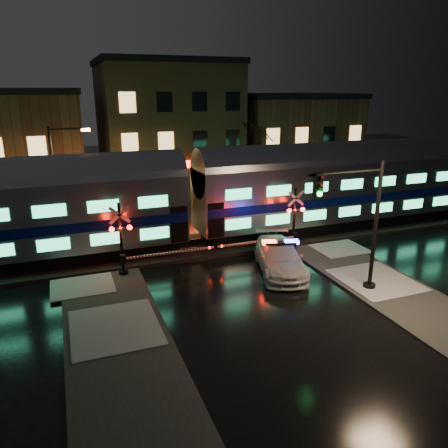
{
  "coord_description": "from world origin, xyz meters",
  "views": [
    {
      "loc": [
        -7.89,
        -19.29,
        9.42
      ],
      "look_at": [
        0.33,
        2.5,
        2.2
      ],
      "focal_mm": 35.0,
      "sensor_mm": 36.0,
      "label": 1
    }
  ],
  "objects_px": {
    "crossing_signal_left": "(129,246)",
    "traffic_light": "(359,226)",
    "streetlight": "(58,178)",
    "police_car": "(280,257)",
    "crossing_signal_right": "(289,227)"
  },
  "relations": [
    {
      "from": "crossing_signal_right",
      "to": "streetlight",
      "type": "xyz_separation_m",
      "value": [
        -12.45,
        6.7,
        2.6
      ]
    },
    {
      "from": "crossing_signal_right",
      "to": "streetlight",
      "type": "height_order",
      "value": "streetlight"
    },
    {
      "from": "crossing_signal_left",
      "to": "crossing_signal_right",
      "type": "bearing_deg",
      "value": -0.01
    },
    {
      "from": "streetlight",
      "to": "traffic_light",
      "type": "bearing_deg",
      "value": -44.66
    },
    {
      "from": "traffic_light",
      "to": "crossing_signal_right",
      "type": "bearing_deg",
      "value": 101.97
    },
    {
      "from": "crossing_signal_left",
      "to": "traffic_light",
      "type": "distance_m",
      "value": 11.45
    },
    {
      "from": "crossing_signal_right",
      "to": "crossing_signal_left",
      "type": "bearing_deg",
      "value": 179.99
    },
    {
      "from": "crossing_signal_left",
      "to": "streetlight",
      "type": "relative_size",
      "value": 0.76
    },
    {
      "from": "crossing_signal_right",
      "to": "crossing_signal_left",
      "type": "height_order",
      "value": "crossing_signal_left"
    },
    {
      "from": "traffic_light",
      "to": "streetlight",
      "type": "bearing_deg",
      "value": 144.48
    },
    {
      "from": "crossing_signal_left",
      "to": "streetlight",
      "type": "bearing_deg",
      "value": 114.67
    },
    {
      "from": "crossing_signal_left",
      "to": "traffic_light",
      "type": "bearing_deg",
      "value": -31.37
    },
    {
      "from": "police_car",
      "to": "streetlight",
      "type": "bearing_deg",
      "value": 156.43
    },
    {
      "from": "streetlight",
      "to": "crossing_signal_right",
      "type": "bearing_deg",
      "value": -28.28
    },
    {
      "from": "police_car",
      "to": "traffic_light",
      "type": "distance_m",
      "value": 4.89
    }
  ]
}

